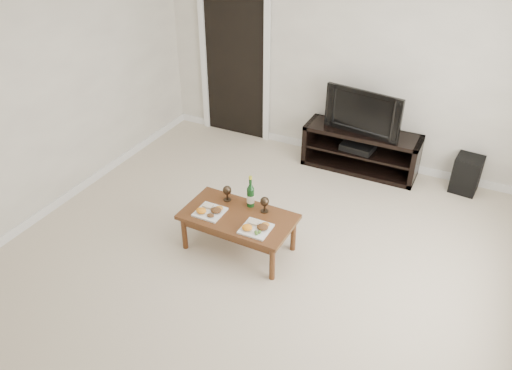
% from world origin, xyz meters
% --- Properties ---
extents(floor, '(5.50, 5.50, 0.00)m').
position_xyz_m(floor, '(0.00, 0.00, 0.00)').
color(floor, beige).
rests_on(floor, ground).
extents(back_wall, '(5.00, 0.04, 2.60)m').
position_xyz_m(back_wall, '(0.00, 2.77, 1.30)').
color(back_wall, silver).
rests_on(back_wall, ground).
extents(doorway, '(0.90, 0.02, 2.05)m').
position_xyz_m(doorway, '(-1.55, 2.73, 1.02)').
color(doorway, black).
rests_on(doorway, ground).
extents(media_console, '(1.44, 0.45, 0.55)m').
position_xyz_m(media_console, '(0.38, 2.50, 0.28)').
color(media_console, black).
rests_on(media_console, ground).
extents(television, '(0.98, 0.28, 0.56)m').
position_xyz_m(television, '(0.38, 2.50, 0.83)').
color(television, black).
rests_on(television, media_console).
extents(av_receiver, '(0.43, 0.34, 0.08)m').
position_xyz_m(av_receiver, '(0.34, 2.48, 0.33)').
color(av_receiver, black).
rests_on(av_receiver, media_console).
extents(subwoofer, '(0.33, 0.33, 0.45)m').
position_xyz_m(subwoofer, '(1.66, 2.57, 0.22)').
color(subwoofer, black).
rests_on(subwoofer, ground).
extents(coffee_table, '(1.12, 0.63, 0.42)m').
position_xyz_m(coffee_table, '(-0.26, 0.39, 0.21)').
color(coffee_table, '#582C18').
rests_on(coffee_table, ground).
extents(plate_left, '(0.27, 0.27, 0.07)m').
position_xyz_m(plate_left, '(-0.53, 0.30, 0.45)').
color(plate_left, white).
rests_on(plate_left, coffee_table).
extents(plate_right, '(0.27, 0.27, 0.07)m').
position_xyz_m(plate_right, '(-0.00, 0.26, 0.45)').
color(plate_right, white).
rests_on(plate_right, coffee_table).
extents(wine_bottle, '(0.07, 0.07, 0.35)m').
position_xyz_m(wine_bottle, '(-0.23, 0.59, 0.59)').
color(wine_bottle, '#103B15').
rests_on(wine_bottle, coffee_table).
extents(goblet_left, '(0.09, 0.09, 0.17)m').
position_xyz_m(goblet_left, '(-0.49, 0.58, 0.51)').
color(goblet_left, '#34281C').
rests_on(goblet_left, coffee_table).
extents(goblet_right, '(0.09, 0.09, 0.17)m').
position_xyz_m(goblet_right, '(-0.06, 0.57, 0.51)').
color(goblet_right, '#34281C').
rests_on(goblet_right, coffee_table).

